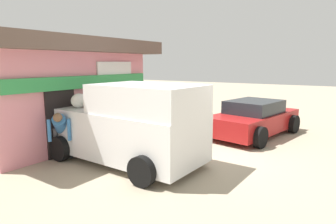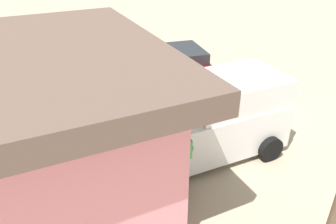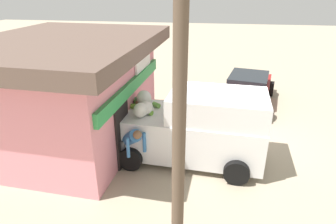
% 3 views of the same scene
% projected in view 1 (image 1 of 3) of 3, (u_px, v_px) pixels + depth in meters
% --- Properties ---
extents(ground_plane, '(60.00, 60.00, 0.00)m').
position_uv_depth(ground_plane, '(198.00, 154.00, 8.36)').
color(ground_plane, tan).
extents(storefront_bar, '(6.57, 5.37, 3.33)m').
position_uv_depth(storefront_bar, '(48.00, 88.00, 9.81)').
color(storefront_bar, pink).
rests_on(storefront_bar, ground_plane).
extents(delivery_van, '(2.44, 4.85, 3.17)m').
position_uv_depth(delivery_van, '(129.00, 124.00, 7.52)').
color(delivery_van, white).
rests_on(delivery_van, ground_plane).
extents(parked_sedan, '(4.26, 2.75, 1.27)m').
position_uv_depth(parked_sedan, '(254.00, 119.00, 10.46)').
color(parked_sedan, maroon).
rests_on(parked_sedan, ground_plane).
extents(vendor_standing, '(0.56, 0.39, 1.59)m').
position_uv_depth(vendor_standing, '(96.00, 119.00, 8.88)').
color(vendor_standing, '#4C4C51').
rests_on(vendor_standing, ground_plane).
extents(customer_bending, '(0.76, 0.75, 1.36)m').
position_uv_depth(customer_bending, '(61.00, 130.00, 7.66)').
color(customer_bending, '#4C4C51').
rests_on(customer_bending, ground_plane).
extents(unloaded_banana_pile, '(0.82, 0.85, 0.43)m').
position_uv_depth(unloaded_banana_pile, '(60.00, 138.00, 9.37)').
color(unloaded_banana_pile, silver).
rests_on(unloaded_banana_pile, ground_plane).
extents(paint_bucket, '(0.30, 0.30, 0.35)m').
position_uv_depth(paint_bucket, '(140.00, 130.00, 10.55)').
color(paint_bucket, blue).
rests_on(paint_bucket, ground_plane).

